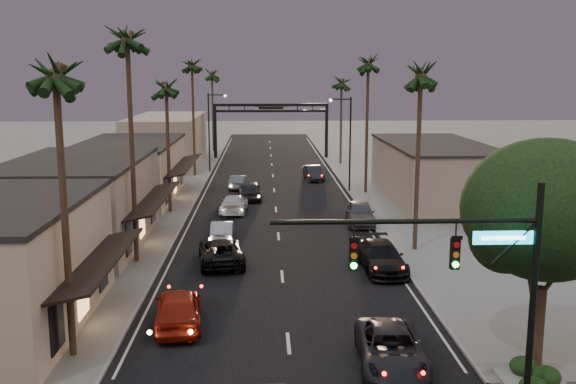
{
  "coord_description": "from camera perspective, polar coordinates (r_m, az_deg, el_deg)",
  "views": [
    {
      "loc": [
        -0.97,
        -15.2,
        11.09
      ],
      "look_at": [
        0.8,
        31.44,
        2.5
      ],
      "focal_mm": 40.0,
      "sensor_mm": 36.0,
      "label": 1
    }
  ],
  "objects": [
    {
      "name": "curbside_far",
      "position": [
        68.1,
        2.29,
        1.69
      ],
      "size": [
        2.14,
        4.73,
        1.51
      ],
      "primitive_type": "imported",
      "rotation": [
        0.0,
        0.0,
        0.12
      ],
      "color": "black",
      "rests_on": "ground"
    },
    {
      "name": "palm_lc",
      "position": [
        51.77,
        -10.8,
        9.56
      ],
      "size": [
        3.2,
        3.2,
        12.2
      ],
      "color": "#38281C",
      "rests_on": "ground"
    },
    {
      "name": "oncoming_silver",
      "position": [
        43.65,
        -5.88,
        -3.43
      ],
      "size": [
        1.54,
        4.14,
        1.35
      ],
      "primitive_type": "imported",
      "rotation": [
        0.0,
        0.0,
        3.17
      ],
      "color": "#A7A8AC",
      "rests_on": "ground"
    },
    {
      "name": "streetlight_left",
      "position": [
        73.66,
        -6.83,
        5.87
      ],
      "size": [
        2.13,
        0.3,
        9.0
      ],
      "color": "black",
      "rests_on": "ground"
    },
    {
      "name": "palm_rb",
      "position": [
        59.98,
        7.16,
        11.62
      ],
      "size": [
        3.2,
        3.2,
        14.2
      ],
      "color": "#38281C",
      "rests_on": "ground"
    },
    {
      "name": "streetlight_right",
      "position": [
        60.98,
        5.29,
        4.96
      ],
      "size": [
        2.13,
        0.3,
        9.0
      ],
      "color": "black",
      "rests_on": "ground"
    },
    {
      "name": "palm_ra",
      "position": [
        40.35,
        11.76,
        10.72
      ],
      "size": [
        3.2,
        3.2,
        13.2
      ],
      "color": "#38281C",
      "rests_on": "ground"
    },
    {
      "name": "palm_far",
      "position": [
        93.49,
        -6.78,
        10.57
      ],
      "size": [
        3.2,
        3.2,
        13.2
      ],
      "color": "#38281C",
      "rests_on": "ground"
    },
    {
      "name": "sidewalk_right",
      "position": [
        68.9,
        6.6,
        1.15
      ],
      "size": [
        5.0,
        92.0,
        0.12
      ],
      "primitive_type": "cube",
      "color": "slate",
      "rests_on": "ground"
    },
    {
      "name": "road",
      "position": [
        61.22,
        -1.23,
        -0.01
      ],
      "size": [
        14.0,
        120.0,
        0.02
      ],
      "primitive_type": "cube",
      "color": "black",
      "rests_on": "ground"
    },
    {
      "name": "curbside_black",
      "position": [
        37.2,
        8.28,
        -5.73
      ],
      "size": [
        2.52,
        5.66,
        1.61
      ],
      "primitive_type": "imported",
      "rotation": [
        0.0,
        0.0,
        0.05
      ],
      "color": "black",
      "rests_on": "ground"
    },
    {
      "name": "oncoming_dgrey",
      "position": [
        57.55,
        -3.4,
        0.15
      ],
      "size": [
        2.28,
        5.02,
        1.67
      ],
      "primitive_type": "imported",
      "rotation": [
        0.0,
        0.0,
        3.2
      ],
      "color": "black",
      "rests_on": "ground"
    },
    {
      "name": "sidewalk_left",
      "position": [
        68.63,
        -9.28,
        1.04
      ],
      "size": [
        5.0,
        92.0,
        0.12
      ],
      "primitive_type": "cube",
      "color": "slate",
      "rests_on": "ground"
    },
    {
      "name": "oncoming_red",
      "position": [
        29.38,
        -9.73,
        -10.11
      ],
      "size": [
        2.54,
        5.22,
        1.71
      ],
      "primitive_type": "imported",
      "rotation": [
        0.0,
        0.0,
        3.25
      ],
      "color": "maroon",
      "rests_on": "ground"
    },
    {
      "name": "building_right",
      "position": [
        57.83,
        12.86,
        1.62
      ],
      "size": [
        8.0,
        18.0,
        5.0
      ],
      "primitive_type": "cube",
      "color": "gray",
      "rests_on": "ground"
    },
    {
      "name": "traffic_signal",
      "position": [
        21.19,
        16.35,
        -6.48
      ],
      "size": [
        8.51,
        0.22,
        7.8
      ],
      "color": "black",
      "rests_on": "ground"
    },
    {
      "name": "curbside_near",
      "position": [
        25.53,
        9.15,
        -13.61
      ],
      "size": [
        2.79,
        5.49,
        1.49
      ],
      "primitive_type": "imported",
      "rotation": [
        0.0,
        0.0,
        -0.06
      ],
      "color": "black",
      "rests_on": "ground"
    },
    {
      "name": "oncoming_pickup",
      "position": [
        38.3,
        -5.97,
        -5.28
      ],
      "size": [
        3.18,
        5.73,
        1.52
      ],
      "primitive_type": "imported",
      "rotation": [
        0.0,
        0.0,
        3.27
      ],
      "color": "black",
      "rests_on": "ground"
    },
    {
      "name": "ground",
      "position": [
        56.31,
        -1.14,
        -0.93
      ],
      "size": [
        200.0,
        200.0,
        0.0
      ],
      "primitive_type": "plane",
      "color": "slate",
      "rests_on": "ground"
    },
    {
      "name": "palm_ld",
      "position": [
        70.62,
        -8.54,
        11.39
      ],
      "size": [
        3.2,
        3.2,
        14.2
      ],
      "color": "#38281C",
      "rests_on": "ground"
    },
    {
      "name": "oncoming_white",
      "position": [
        52.21,
        -4.85,
        -1.06
      ],
      "size": [
        2.29,
        5.1,
        1.45
      ],
      "primitive_type": "imported",
      "rotation": [
        0.0,
        0.0,
        3.09
      ],
      "color": "silver",
      "rests_on": "ground"
    },
    {
      "name": "palm_lb",
      "position": [
        38.04,
        -14.14,
        13.58
      ],
      "size": [
        3.2,
        3.2,
        15.2
      ],
      "color": "#38281C",
      "rests_on": "ground"
    },
    {
      "name": "storefront_mid",
      "position": [
        43.72,
        -18.1,
        -1.09
      ],
      "size": [
        8.0,
        14.0,
        5.5
      ],
      "primitive_type": "cube",
      "color": "gray",
      "rests_on": "ground"
    },
    {
      "name": "storefront_far",
      "position": [
        59.08,
        -13.9,
        1.76
      ],
      "size": [
        8.0,
        16.0,
        5.0
      ],
      "primitive_type": "cube",
      "color": "beige",
      "rests_on": "ground"
    },
    {
      "name": "corner_tree",
      "position": [
        25.46,
        22.12,
        -1.93
      ],
      "size": [
        6.2,
        6.2,
        8.8
      ],
      "color": "#38281C",
      "rests_on": "ground"
    },
    {
      "name": "arch",
      "position": [
        85.38,
        -1.52,
        6.69
      ],
      "size": [
        15.2,
        0.4,
        7.27
      ],
      "color": "black",
      "rests_on": "ground"
    },
    {
      "name": "curbside_grey",
      "position": [
        48.27,
        6.43,
        -1.87
      ],
      "size": [
        2.33,
        5.16,
        1.72
      ],
      "primitive_type": "imported",
      "rotation": [
        0.0,
        0.0,
        -0.06
      ],
      "color": "#47464B",
      "rests_on": "ground"
    },
    {
      "name": "palm_la",
      "position": [
        25.37,
        -20.02,
        10.61
      ],
      "size": [
        3.2,
        3.2,
        13.2
      ],
      "color": "#38281C",
      "rests_on": "ground"
    },
    {
      "name": "palm_rc",
      "position": [
        79.78,
        4.79,
        9.95
      ],
      "size": [
        3.2,
        3.2,
        12.2
      ],
      "color": "#38281C",
      "rests_on": "ground"
    },
    {
      "name": "storefront_dist",
      "position": [
        81.5,
        -10.68,
        4.55
      ],
      "size": [
        8.0,
        20.0,
        6.0
      ],
      "primitive_type": "cube",
      "color": "gray",
      "rests_on": "ground"
    },
    {
      "name": "oncoming_grey_far",
      "position": [
        63.03,
        -4.42,
        0.89
      ],
      "size": [
        1.86,
        4.27,
        1.37
      ],
      "primitive_type": "imported",
      "rotation": [
        0.0,
        0.0,
        3.04
      ],
      "color": "#56575C",
      "rests_on": "ground"
    }
  ]
}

